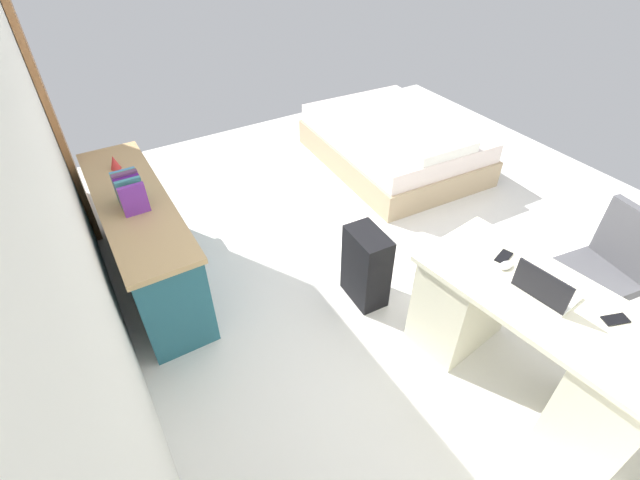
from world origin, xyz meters
The scene contains 14 objects.
ground_plane centered at (0.00, 0.00, 0.00)m, with size 5.88×5.88×0.00m, color silver.
wall_back centered at (0.00, 2.14, 1.34)m, with size 4.88×0.10×2.68m, color silver.
door_wooden centered at (1.89, 2.06, 1.02)m, with size 0.88×0.05×2.04m, color #936038.
desk centered at (-1.47, 0.02, 0.40)m, with size 1.51×0.84×0.76m.
office_chair centered at (-1.37, -0.79, 0.42)m, with size 0.52×0.52×0.94m.
credenza centered at (0.71, 1.76, 0.39)m, with size 1.80×0.48×0.77m.
bed centered at (1.19, -1.07, 0.24)m, with size 1.97×1.50×0.58m.
suitcase_black centered at (-0.35, 0.42, 0.31)m, with size 0.36×0.22×0.61m, color black.
laptop centered at (-1.43, 0.03, 0.81)m, with size 0.34×0.26×0.21m.
computer_mouse centered at (-1.17, 0.03, 0.77)m, with size 0.06×0.10×0.03m, color white.
cell_phone_near_laptop centered at (-1.75, -0.15, 0.76)m, with size 0.07×0.14×0.01m, color black.
cell_phone_by_mouse centered at (-1.10, -0.04, 0.76)m, with size 0.07×0.14×0.01m, color black.
book_row centered at (0.63, 1.76, 0.88)m, with size 0.27×0.17×0.24m.
figurine_small centered at (1.20, 1.76, 0.83)m, with size 0.08×0.08×0.11m, color red.
Camera 1 is at (-2.29, 1.99, 2.58)m, focal length 25.30 mm.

